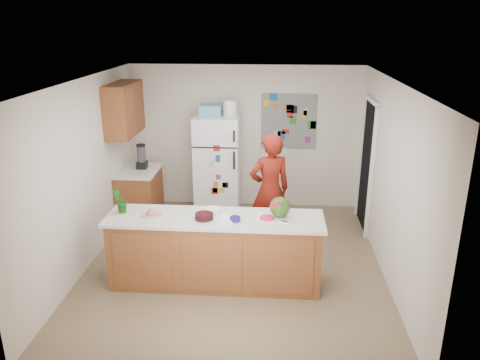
# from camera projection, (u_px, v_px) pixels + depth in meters

# --- Properties ---
(floor) EXTENTS (4.00, 4.50, 0.02)m
(floor) POSITION_uv_depth(u_px,v_px,m) (235.00, 265.00, 6.49)
(floor) COLOR brown
(floor) RESTS_ON ground
(wall_back) EXTENTS (4.00, 0.02, 2.50)m
(wall_back) POSITION_uv_depth(u_px,v_px,m) (245.00, 137.00, 8.21)
(wall_back) COLOR beige
(wall_back) RESTS_ON ground
(wall_left) EXTENTS (0.02, 4.50, 2.50)m
(wall_left) POSITION_uv_depth(u_px,v_px,m) (84.00, 175.00, 6.22)
(wall_left) COLOR beige
(wall_left) RESTS_ON ground
(wall_right) EXTENTS (0.02, 4.50, 2.50)m
(wall_right) POSITION_uv_depth(u_px,v_px,m) (392.00, 183.00, 5.94)
(wall_right) COLOR beige
(wall_right) RESTS_ON ground
(ceiling) EXTENTS (4.00, 4.50, 0.02)m
(ceiling) POSITION_uv_depth(u_px,v_px,m) (234.00, 81.00, 5.67)
(ceiling) COLOR white
(ceiling) RESTS_ON wall_back
(doorway) EXTENTS (0.03, 0.85, 2.04)m
(doorway) POSITION_uv_depth(u_px,v_px,m) (367.00, 166.00, 7.38)
(doorway) COLOR black
(doorway) RESTS_ON ground
(peninsula_base) EXTENTS (2.60, 0.62, 0.88)m
(peninsula_base) POSITION_uv_depth(u_px,v_px,m) (215.00, 252.00, 5.89)
(peninsula_base) COLOR brown
(peninsula_base) RESTS_ON floor
(peninsula_top) EXTENTS (2.68, 0.70, 0.04)m
(peninsula_top) POSITION_uv_depth(u_px,v_px,m) (215.00, 219.00, 5.74)
(peninsula_top) COLOR silver
(peninsula_top) RESTS_ON peninsula_base
(side_counter_base) EXTENTS (0.60, 0.80, 0.86)m
(side_counter_base) POSITION_uv_depth(u_px,v_px,m) (140.00, 197.00, 7.74)
(side_counter_base) COLOR brown
(side_counter_base) RESTS_ON floor
(side_counter_top) EXTENTS (0.64, 0.84, 0.04)m
(side_counter_top) POSITION_uv_depth(u_px,v_px,m) (138.00, 171.00, 7.59)
(side_counter_top) COLOR silver
(side_counter_top) RESTS_ON side_counter_base
(upper_cabinets) EXTENTS (0.35, 1.00, 0.80)m
(upper_cabinets) POSITION_uv_depth(u_px,v_px,m) (124.00, 109.00, 7.22)
(upper_cabinets) COLOR brown
(upper_cabinets) RESTS_ON wall_left
(refrigerator) EXTENTS (0.75, 0.70, 1.70)m
(refrigerator) POSITION_uv_depth(u_px,v_px,m) (218.00, 165.00, 8.01)
(refrigerator) COLOR silver
(refrigerator) RESTS_ON floor
(fridge_top_bin) EXTENTS (0.35, 0.28, 0.18)m
(fridge_top_bin) POSITION_uv_depth(u_px,v_px,m) (211.00, 110.00, 7.71)
(fridge_top_bin) COLOR #5999B2
(fridge_top_bin) RESTS_ON refrigerator
(photo_collage) EXTENTS (0.95, 0.01, 0.95)m
(photo_collage) POSITION_uv_depth(u_px,v_px,m) (289.00, 121.00, 8.04)
(photo_collage) COLOR slate
(photo_collage) RESTS_ON wall_back
(person) EXTENTS (0.72, 0.60, 1.70)m
(person) POSITION_uv_depth(u_px,v_px,m) (270.00, 190.00, 6.82)
(person) COLOR maroon
(person) RESTS_ON floor
(blender_appliance) EXTENTS (0.14, 0.14, 0.38)m
(blender_appliance) POSITION_uv_depth(u_px,v_px,m) (142.00, 157.00, 7.60)
(blender_appliance) COLOR black
(blender_appliance) RESTS_ON side_counter_top
(cutting_board) EXTENTS (0.41, 0.33, 0.01)m
(cutting_board) POSITION_uv_depth(u_px,v_px,m) (275.00, 218.00, 5.70)
(cutting_board) COLOR silver
(cutting_board) RESTS_ON peninsula_top
(watermelon) EXTENTS (0.25, 0.25, 0.25)m
(watermelon) POSITION_uv_depth(u_px,v_px,m) (280.00, 207.00, 5.67)
(watermelon) COLOR #274E11
(watermelon) RESTS_ON cutting_board
(watermelon_slice) EXTENTS (0.16, 0.16, 0.02)m
(watermelon_slice) POSITION_uv_depth(u_px,v_px,m) (267.00, 218.00, 5.66)
(watermelon_slice) COLOR red
(watermelon_slice) RESTS_ON cutting_board
(cherry_bowl) EXTENTS (0.24, 0.24, 0.07)m
(cherry_bowl) POSITION_uv_depth(u_px,v_px,m) (204.00, 216.00, 5.66)
(cherry_bowl) COLOR black
(cherry_bowl) RESTS_ON peninsula_top
(white_bowl) EXTENTS (0.23, 0.23, 0.06)m
(white_bowl) POSITION_uv_depth(u_px,v_px,m) (212.00, 211.00, 5.85)
(white_bowl) COLOR white
(white_bowl) RESTS_ON peninsula_top
(cobalt_bowl) EXTENTS (0.16, 0.16, 0.05)m
(cobalt_bowl) POSITION_uv_depth(u_px,v_px,m) (235.00, 219.00, 5.62)
(cobalt_bowl) COLOR #150F5F
(cobalt_bowl) RESTS_ON peninsula_top
(plate) EXTENTS (0.32, 0.32, 0.02)m
(plate) POSITION_uv_depth(u_px,v_px,m) (152.00, 215.00, 5.78)
(plate) COLOR #C7B099
(plate) RESTS_ON peninsula_top
(paper_towel) EXTENTS (0.25, 0.24, 0.02)m
(paper_towel) POSITION_uv_depth(u_px,v_px,m) (228.00, 218.00, 5.67)
(paper_towel) COLOR white
(paper_towel) RESTS_ON peninsula_top
(keys) EXTENTS (0.10, 0.07, 0.01)m
(keys) POSITION_uv_depth(u_px,v_px,m) (285.00, 222.00, 5.58)
(keys) COLOR gray
(keys) RESTS_ON peninsula_top
(potted_plant) EXTENTS (0.21, 0.22, 0.31)m
(potted_plant) POSITION_uv_depth(u_px,v_px,m) (120.00, 201.00, 5.81)
(potted_plant) COLOR #103E0D
(potted_plant) RESTS_ON peninsula_top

